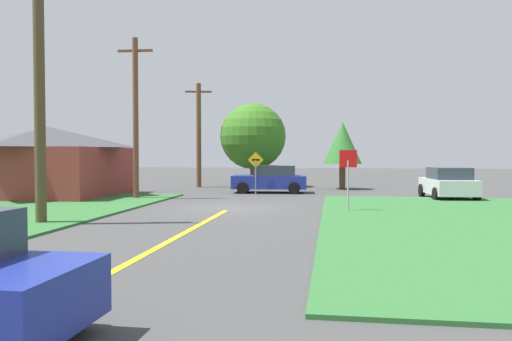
{
  "coord_description": "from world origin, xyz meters",
  "views": [
    {
      "loc": [
        4.25,
        -21.03,
        2.33
      ],
      "look_at": [
        0.68,
        2.74,
        1.52
      ],
      "focal_mm": 35.47,
      "sensor_mm": 36.0,
      "label": 1
    }
  ],
  "objects_px": {
    "car_approaching_junction": "(271,179)",
    "pine_tree_center": "(253,136)",
    "utility_pole_mid": "(136,116)",
    "oak_tree_left": "(342,143)",
    "stop_sign": "(348,169)",
    "direction_sign": "(256,168)",
    "utility_pole_near": "(39,78)",
    "barn": "(46,161)",
    "utility_pole_far": "(199,134)",
    "car_on_crossroad": "(448,183)"
  },
  "relations": [
    {
      "from": "stop_sign",
      "to": "utility_pole_far",
      "type": "bearing_deg",
      "value": -47.61
    },
    {
      "from": "car_on_crossroad",
      "to": "utility_pole_near",
      "type": "relative_size",
      "value": 0.44
    },
    {
      "from": "utility_pole_mid",
      "to": "barn",
      "type": "bearing_deg",
      "value": 171.2
    },
    {
      "from": "stop_sign",
      "to": "barn",
      "type": "bearing_deg",
      "value": -10.96
    },
    {
      "from": "oak_tree_left",
      "to": "pine_tree_center",
      "type": "distance_m",
      "value": 6.32
    },
    {
      "from": "car_on_crossroad",
      "to": "utility_pole_near",
      "type": "distance_m",
      "value": 19.65
    },
    {
      "from": "utility_pole_mid",
      "to": "barn",
      "type": "distance_m",
      "value": 5.96
    },
    {
      "from": "stop_sign",
      "to": "utility_pole_mid",
      "type": "xyz_separation_m",
      "value": [
        -10.51,
        4.21,
        2.51
      ]
    },
    {
      "from": "pine_tree_center",
      "to": "barn",
      "type": "distance_m",
      "value": 13.77
    },
    {
      "from": "pine_tree_center",
      "to": "oak_tree_left",
      "type": "bearing_deg",
      "value": -13.55
    },
    {
      "from": "direction_sign",
      "to": "barn",
      "type": "height_order",
      "value": "barn"
    },
    {
      "from": "car_approaching_junction",
      "to": "utility_pole_mid",
      "type": "xyz_separation_m",
      "value": [
        -6.3,
        -5.15,
        3.41
      ]
    },
    {
      "from": "car_approaching_junction",
      "to": "direction_sign",
      "type": "xyz_separation_m",
      "value": [
        -0.72,
        -1.2,
        0.69
      ]
    },
    {
      "from": "car_on_crossroad",
      "to": "utility_pole_far",
      "type": "distance_m",
      "value": 16.68
    },
    {
      "from": "direction_sign",
      "to": "stop_sign",
      "type": "bearing_deg",
      "value": -58.82
    },
    {
      "from": "car_on_crossroad",
      "to": "pine_tree_center",
      "type": "relative_size",
      "value": 0.7
    },
    {
      "from": "stop_sign",
      "to": "oak_tree_left",
      "type": "relative_size",
      "value": 0.56
    },
    {
      "from": "car_approaching_junction",
      "to": "oak_tree_left",
      "type": "height_order",
      "value": "oak_tree_left"
    },
    {
      "from": "car_approaching_junction",
      "to": "pine_tree_center",
      "type": "height_order",
      "value": "pine_tree_center"
    },
    {
      "from": "stop_sign",
      "to": "barn",
      "type": "height_order",
      "value": "barn"
    },
    {
      "from": "utility_pole_near",
      "to": "barn",
      "type": "relative_size",
      "value": 1.23
    },
    {
      "from": "stop_sign",
      "to": "direction_sign",
      "type": "bearing_deg",
      "value": -52.22
    },
    {
      "from": "oak_tree_left",
      "to": "pine_tree_center",
      "type": "relative_size",
      "value": 0.75
    },
    {
      "from": "stop_sign",
      "to": "utility_pole_near",
      "type": "relative_size",
      "value": 0.26
    },
    {
      "from": "utility_pole_mid",
      "to": "pine_tree_center",
      "type": "relative_size",
      "value": 1.41
    },
    {
      "from": "utility_pole_near",
      "to": "barn",
      "type": "xyz_separation_m",
      "value": [
        -5.87,
        10.08,
        -2.88
      ]
    },
    {
      "from": "car_on_crossroad",
      "to": "oak_tree_left",
      "type": "xyz_separation_m",
      "value": [
        -5.21,
        6.43,
        2.18
      ]
    },
    {
      "from": "stop_sign",
      "to": "oak_tree_left",
      "type": "bearing_deg",
      "value": -83.59
    },
    {
      "from": "barn",
      "to": "direction_sign",
      "type": "bearing_deg",
      "value": 15.78
    },
    {
      "from": "utility_pole_far",
      "to": "oak_tree_left",
      "type": "relative_size",
      "value": 1.63
    },
    {
      "from": "stop_sign",
      "to": "oak_tree_left",
      "type": "xyz_separation_m",
      "value": [
        0.04,
        13.05,
        1.27
      ]
    },
    {
      "from": "oak_tree_left",
      "to": "barn",
      "type": "xyz_separation_m",
      "value": [
        -15.98,
        -8.0,
        -1.09
      ]
    },
    {
      "from": "pine_tree_center",
      "to": "direction_sign",
      "type": "bearing_deg",
      "value": -79.8
    },
    {
      "from": "barn",
      "to": "utility_pole_far",
      "type": "bearing_deg",
      "value": 53.38
    },
    {
      "from": "utility_pole_near",
      "to": "utility_pole_far",
      "type": "distance_m",
      "value": 18.52
    },
    {
      "from": "car_approaching_junction",
      "to": "pine_tree_center",
      "type": "bearing_deg",
      "value": -73.66
    },
    {
      "from": "stop_sign",
      "to": "utility_pole_mid",
      "type": "height_order",
      "value": "utility_pole_mid"
    },
    {
      "from": "pine_tree_center",
      "to": "barn",
      "type": "height_order",
      "value": "pine_tree_center"
    },
    {
      "from": "utility_pole_near",
      "to": "oak_tree_left",
      "type": "distance_m",
      "value": 20.8
    },
    {
      "from": "car_on_crossroad",
      "to": "utility_pole_near",
      "type": "bearing_deg",
      "value": 122.65
    },
    {
      "from": "stop_sign",
      "to": "utility_pole_near",
      "type": "xyz_separation_m",
      "value": [
        -10.07,
        -5.04,
        3.06
      ]
    },
    {
      "from": "car_approaching_junction",
      "to": "barn",
      "type": "xyz_separation_m",
      "value": [
        -11.73,
        -4.31,
        1.09
      ]
    },
    {
      "from": "utility_pole_mid",
      "to": "utility_pole_far",
      "type": "relative_size",
      "value": 1.15
    },
    {
      "from": "stop_sign",
      "to": "utility_pole_near",
      "type": "height_order",
      "value": "utility_pole_near"
    },
    {
      "from": "stop_sign",
      "to": "direction_sign",
      "type": "xyz_separation_m",
      "value": [
        -4.93,
        8.15,
        -0.22
      ]
    },
    {
      "from": "direction_sign",
      "to": "car_on_crossroad",
      "type": "bearing_deg",
      "value": -8.62
    },
    {
      "from": "barn",
      "to": "car_on_crossroad",
      "type": "bearing_deg",
      "value": 4.22
    },
    {
      "from": "car_on_crossroad",
      "to": "oak_tree_left",
      "type": "height_order",
      "value": "oak_tree_left"
    },
    {
      "from": "utility_pole_near",
      "to": "pine_tree_center",
      "type": "relative_size",
      "value": 1.62
    },
    {
      "from": "utility_pole_mid",
      "to": "oak_tree_left",
      "type": "xyz_separation_m",
      "value": [
        10.56,
        8.84,
        -1.24
      ]
    }
  ]
}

